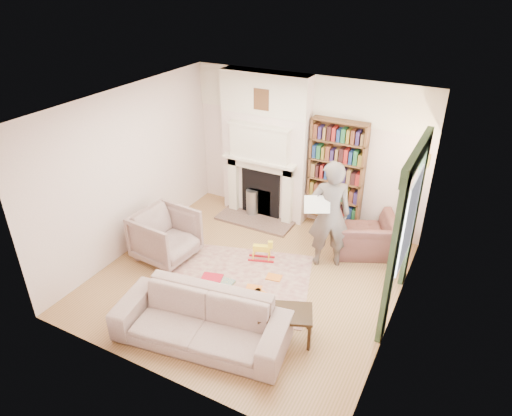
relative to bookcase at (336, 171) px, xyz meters
The scene contains 25 objects.
floor 2.51m from the bookcase, 107.05° to the right, with size 4.50×4.50×0.00m, color olive.
ceiling 2.75m from the bookcase, 107.05° to the right, with size 4.50×4.50×0.00m, color white.
wall_back 0.70m from the bookcase, 168.69° to the left, with size 4.50×4.50×0.00m, color white.
wall_front 4.42m from the bookcase, 98.46° to the right, with size 4.50×4.50×0.00m, color white.
wall_left 3.60m from the bookcase, 143.83° to the right, with size 4.50×4.50×0.00m, color white.
wall_right 2.67m from the bookcase, 52.96° to the right, with size 4.50×4.50×0.00m, color white.
fireplace 1.42m from the bookcase, behind, with size 1.70×0.58×2.80m.
bookcase is the anchor object (origin of this frame).
window 2.36m from the bookcase, 47.34° to the right, with size 0.02×0.90×1.30m, color silver.
curtain_left 2.87m from the bookcase, 57.36° to the right, with size 0.07×0.32×2.40m, color #2B422A.
curtain_right 1.86m from the bookcase, 33.35° to the right, with size 0.07×0.32×2.40m, color #2B422A.
pelmet 2.60m from the bookcase, 48.16° to the right, with size 0.09×1.70×0.24m, color #2B422A.
wall_sconce 1.68m from the bookcase, 24.19° to the right, with size 0.20×0.24×0.24m, color gold, non-canonical shape.
rug 2.72m from the bookcase, 109.55° to the right, with size 2.38×1.83×0.01m, color beige.
armchair_reading 1.26m from the bookcase, 36.75° to the right, with size 1.04×0.91×0.68m, color #472B25.
armchair_left 3.22m from the bookcase, 133.78° to the right, with size 0.91×0.93×0.85m, color #B0A091.
sofa 3.76m from the bookcase, 98.55° to the right, with size 2.30×0.90×0.67m, color #C0B39E.
man_reading 1.23m from the bookcase, 75.31° to the right, with size 0.68×0.44×1.86m, color #554B44.
newspaper 1.37m from the bookcase, 83.51° to the right, with size 0.40×0.02×0.28m, color white.
coffee_table 3.24m from the bookcase, 82.21° to the right, with size 0.70×0.45×0.45m, color black, non-canonical shape.
paraffin_heater 1.83m from the bookcase, 169.52° to the right, with size 0.24×0.24×0.55m, color #94969A.
rocking_horse 2.00m from the bookcase, 113.33° to the right, with size 0.44×0.18×0.39m, color yellow, non-canonical shape.
board_game 2.94m from the bookcase, 110.88° to the right, with size 0.39×0.39×0.03m, color gold.
game_box_lid 2.94m from the bookcase, 114.66° to the right, with size 0.33×0.22×0.05m, color #B41427.
comic_annuals 2.65m from the bookcase, 100.18° to the right, with size 0.69×0.91×0.02m.
Camera 1 is at (2.86, -5.20, 4.49)m, focal length 32.00 mm.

